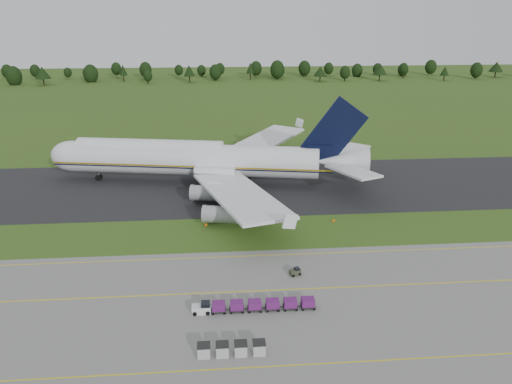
{
  "coord_description": "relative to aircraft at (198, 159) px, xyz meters",
  "views": [
    {
      "loc": [
        -1.99,
        -91.07,
        42.64
      ],
      "look_at": [
        5.5,
        2.0,
        8.04
      ],
      "focal_mm": 35.0,
      "sensor_mm": 36.0,
      "label": 1
    }
  ],
  "objects": [
    {
      "name": "apron_markings",
      "position": [
        6.86,
        -58.17,
        -6.55
      ],
      "size": [
        300.0,
        30.2,
        0.01
      ],
      "color": "yellow",
      "rests_on": "apron"
    },
    {
      "name": "apron",
      "position": [
        6.86,
        -65.19,
        -6.58
      ],
      "size": [
        300.0,
        52.0,
        0.06
      ],
      "primitive_type": "cube",
      "color": "slate",
      "rests_on": "ground"
    },
    {
      "name": "tree_line",
      "position": [
        9.14,
        189.54,
        -0.66
      ],
      "size": [
        523.25,
        23.9,
        11.32
      ],
      "color": "black",
      "rests_on": "ground"
    },
    {
      "name": "baggage_train",
      "position": [
        9.45,
        -58.56,
        -5.68
      ],
      "size": [
        18.45,
        1.67,
        1.61
      ],
      "color": "silver",
      "rests_on": "apron"
    },
    {
      "name": "aircraft",
      "position": [
        0.0,
        0.0,
        0.0
      ],
      "size": [
        82.79,
        79.07,
        23.15
      ],
      "color": "white",
      "rests_on": "ground"
    },
    {
      "name": "edge_markers",
      "position": [
        15.53,
        -27.18,
        -6.34
      ],
      "size": [
        27.42,
        0.3,
        0.6
      ],
      "color": "#E45D07",
      "rests_on": "ground"
    },
    {
      "name": "uld_row",
      "position": [
        6.0,
        -68.46,
        -5.7
      ],
      "size": [
        8.91,
        1.71,
        1.69
      ],
      "color": "#AFAFAF",
      "rests_on": "apron"
    },
    {
      "name": "ground",
      "position": [
        6.86,
        -31.19,
        -6.61
      ],
      "size": [
        600.0,
        600.0,
        0.0
      ],
      "primitive_type": "plane",
      "color": "#325118",
      "rests_on": "ground"
    },
    {
      "name": "taxiway",
      "position": [
        6.86,
        -3.19,
        -6.57
      ],
      "size": [
        300.0,
        40.0,
        0.08
      ],
      "primitive_type": "cube",
      "color": "black",
      "rests_on": "ground"
    },
    {
      "name": "utility_cart",
      "position": [
        17.42,
        -48.65,
        -6.07
      ],
      "size": [
        2.08,
        1.68,
        0.99
      ],
      "color": "#343928",
      "rests_on": "apron"
    }
  ]
}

